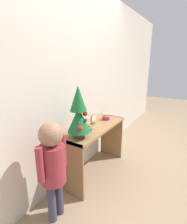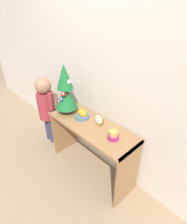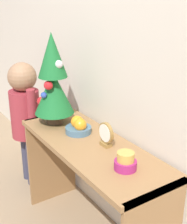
# 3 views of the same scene
# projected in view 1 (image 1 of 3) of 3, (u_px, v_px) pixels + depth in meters

# --- Properties ---
(ground_plane) EXTENTS (12.00, 12.00, 0.00)m
(ground_plane) POSITION_uv_depth(u_px,v_px,m) (107.00, 175.00, 2.42)
(ground_plane) COLOR #997F60
(back_wall) EXTENTS (7.00, 0.05, 2.50)m
(back_wall) POSITION_uv_depth(u_px,v_px,m) (78.00, 83.00, 2.29)
(back_wall) COLOR beige
(back_wall) RESTS_ON ground_plane
(console_table) EXTENTS (1.10, 0.41, 0.69)m
(console_table) POSITION_uv_depth(u_px,v_px,m) (94.00, 137.00, 2.37)
(console_table) COLOR olive
(console_table) RESTS_ON ground_plane
(mini_tree) EXTENTS (0.26, 0.26, 0.59)m
(mini_tree) POSITION_uv_depth(u_px,v_px,m) (79.00, 113.00, 1.91)
(mini_tree) COLOR #4C3828
(mini_tree) RESTS_ON console_table
(fruit_bowl) EXTENTS (0.16, 0.16, 0.10)m
(fruit_bowl) POSITION_uv_depth(u_px,v_px,m) (86.00, 127.00, 2.18)
(fruit_bowl) COLOR #476B84
(fruit_bowl) RESTS_ON console_table
(singing_bowl) EXTENTS (0.11, 0.11, 0.09)m
(singing_bowl) POSITION_uv_depth(u_px,v_px,m) (106.00, 117.00, 2.58)
(singing_bowl) COLOR #9E2366
(singing_bowl) RESTS_ON console_table
(desk_clock) EXTENTS (0.12, 0.04, 0.14)m
(desk_clock) POSITION_uv_depth(u_px,v_px,m) (93.00, 119.00, 2.39)
(desk_clock) COLOR olive
(desk_clock) RESTS_ON console_table
(child_figure) EXTENTS (0.36, 0.23, 1.02)m
(child_figure) POSITION_uv_depth(u_px,v_px,m) (53.00, 161.00, 1.61)
(child_figure) COLOR #38384C
(child_figure) RESTS_ON ground_plane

